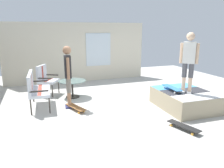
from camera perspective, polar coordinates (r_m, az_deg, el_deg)
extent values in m
cube|color=beige|center=(6.30, 2.48, -6.72)|extent=(12.00, 12.00, 0.10)
cube|color=beige|center=(9.46, -9.07, 8.19)|extent=(0.20, 6.00, 2.49)
cube|color=silver|center=(9.55, -3.60, 9.03)|extent=(0.03, 1.10, 1.40)
cube|color=tan|center=(6.54, 18.48, -3.94)|extent=(1.71, 1.39, 0.49)
cube|color=silver|center=(6.05, 21.75, -3.16)|extent=(0.57, 1.32, 0.01)
cube|color=#333338|center=(6.47, 18.65, -1.81)|extent=(0.57, 1.32, 0.01)
cube|color=#4C99D8|center=(6.90, 15.94, -0.62)|extent=(0.57, 1.32, 0.01)
cylinder|color=#B2B2B7|center=(6.12, 13.75, -2.65)|extent=(1.60, 0.10, 0.05)
cube|color=tan|center=(7.15, 24.83, -3.20)|extent=(1.65, 0.75, 0.41)
cylinder|color=#2D2823|center=(6.06, -16.11, -5.45)|extent=(0.04, 0.04, 0.44)
cylinder|color=#2D2823|center=(7.18, -16.28, -2.41)|extent=(0.04, 0.04, 0.44)
cylinder|color=#2D2823|center=(6.08, -20.55, -5.74)|extent=(0.04, 0.04, 0.44)
cylinder|color=#2D2823|center=(7.19, -20.02, -2.67)|extent=(0.04, 0.04, 0.44)
cube|color=silver|center=(6.55, -18.41, -1.78)|extent=(1.28, 0.61, 0.08)
cube|color=#B74738|center=(6.54, -18.44, -1.42)|extent=(1.21, 0.16, 0.00)
cube|color=silver|center=(6.49, -20.68, 0.54)|extent=(1.25, 0.14, 0.50)
cube|color=#B74738|center=(6.49, -20.68, 0.54)|extent=(0.10, 0.09, 0.46)
cube|color=#2D2823|center=(5.92, -18.65, -1.83)|extent=(0.06, 0.47, 0.04)
cube|color=#2D2823|center=(7.10, -18.41, 0.75)|extent=(0.06, 0.47, 0.04)
cylinder|color=#2D2823|center=(7.45, -15.41, -1.75)|extent=(0.04, 0.04, 0.44)
cylinder|color=#2D2823|center=(7.93, -13.86, -0.70)|extent=(0.04, 0.04, 0.44)
cylinder|color=#2D2823|center=(7.65, -18.63, -1.57)|extent=(0.04, 0.04, 0.44)
cylinder|color=#2D2823|center=(8.12, -16.93, -0.56)|extent=(0.04, 0.04, 0.44)
cube|color=silver|center=(7.72, -16.34, 0.73)|extent=(0.81, 0.78, 0.08)
cube|color=#B74738|center=(7.71, -16.36, 1.04)|extent=(0.56, 0.36, 0.00)
cube|color=silver|center=(7.76, -18.06, 2.87)|extent=(0.58, 0.36, 0.50)
cube|color=#B74738|center=(7.76, -18.06, 2.87)|extent=(0.13, 0.12, 0.46)
cube|color=#2D2823|center=(7.43, -17.34, 1.42)|extent=(0.26, 0.43, 0.04)
cube|color=#2D2823|center=(7.95, -15.55, 2.34)|extent=(0.26, 0.43, 0.04)
cylinder|color=#2D2823|center=(7.29, -10.36, -1.36)|extent=(0.06, 0.06, 0.55)
cylinder|color=#2D2823|center=(7.37, -10.27, -3.31)|extent=(0.44, 0.44, 0.03)
cylinder|color=slate|center=(7.22, -10.46, 0.82)|extent=(0.90, 0.90, 0.02)
cube|color=navy|center=(6.38, -11.04, -6.01)|extent=(0.13, 0.25, 0.05)
cylinder|color=#9E7051|center=(6.30, -11.14, -4.02)|extent=(0.10, 0.10, 0.42)
cylinder|color=slate|center=(6.19, -11.32, -0.35)|extent=(0.13, 0.13, 0.42)
cube|color=navy|center=(6.54, -11.14, -5.51)|extent=(0.13, 0.25, 0.05)
cylinder|color=#9E7051|center=(6.46, -11.24, -3.56)|extent=(0.10, 0.10, 0.42)
cylinder|color=slate|center=(6.35, -11.42, 0.02)|extent=(0.13, 0.13, 0.42)
cube|color=#262628|center=(6.17, -11.60, 4.49)|extent=(0.33, 0.21, 0.62)
sphere|color=#9E7051|center=(6.11, -11.81, 8.70)|extent=(0.24, 0.24, 0.24)
cylinder|color=#9E7051|center=(5.97, -11.48, 3.99)|extent=(0.08, 0.08, 0.58)
cylinder|color=#9E7051|center=(6.37, -11.70, 4.60)|extent=(0.08, 0.08, 0.58)
cube|color=silver|center=(6.30, 19.66, -2.00)|extent=(0.25, 0.24, 0.05)
cylinder|color=beige|center=(6.25, 19.82, -0.10)|extent=(0.10, 0.10, 0.38)
cylinder|color=#4C4C51|center=(6.17, 20.12, 3.34)|extent=(0.13, 0.13, 0.38)
cube|color=silver|center=(6.31, 18.12, -1.86)|extent=(0.25, 0.24, 0.05)
cylinder|color=beige|center=(6.26, 18.27, 0.04)|extent=(0.10, 0.10, 0.38)
cylinder|color=#4C4C51|center=(6.18, 18.55, 3.48)|extent=(0.13, 0.13, 0.38)
cube|color=silver|center=(6.11, 19.69, 7.76)|extent=(0.35, 0.36, 0.56)
sphere|color=beige|center=(6.09, 20.02, 11.69)|extent=(0.22, 0.22, 0.22)
cylinder|color=beige|center=(6.11, 21.56, 7.41)|extent=(0.08, 0.08, 0.54)
cylinder|color=beige|center=(6.13, 17.80, 7.74)|extent=(0.08, 0.08, 0.54)
cube|color=brown|center=(6.17, -9.55, -5.98)|extent=(0.82, 0.48, 0.02)
cylinder|color=gold|center=(6.45, -10.23, -5.70)|extent=(0.06, 0.05, 0.06)
cylinder|color=gold|center=(6.38, -11.47, -6.00)|extent=(0.06, 0.05, 0.06)
cylinder|color=gold|center=(6.01, -7.45, -7.12)|extent=(0.06, 0.05, 0.06)
cylinder|color=gold|center=(5.93, -8.75, -7.46)|extent=(0.06, 0.05, 0.06)
cube|color=black|center=(5.21, 18.34, -10.40)|extent=(0.82, 0.43, 0.02)
cylinder|color=gold|center=(5.44, 16.35, -9.93)|extent=(0.06, 0.05, 0.06)
cylinder|color=gold|center=(5.32, 15.29, -10.40)|extent=(0.06, 0.05, 0.06)
cylinder|color=gold|center=(5.16, 21.39, -11.70)|extent=(0.06, 0.05, 0.06)
cylinder|color=gold|center=(5.04, 20.39, -12.27)|extent=(0.06, 0.05, 0.06)
cube|color=#3372B2|center=(6.37, 15.47, -0.89)|extent=(0.81, 0.23, 0.01)
cylinder|color=silver|center=(6.65, 14.72, -0.78)|extent=(0.06, 0.03, 0.06)
cylinder|color=silver|center=(6.57, 13.54, -0.89)|extent=(0.06, 0.03, 0.06)
cylinder|color=silver|center=(6.20, 17.43, -2.05)|extent=(0.06, 0.03, 0.06)
cylinder|color=silver|center=(6.12, 16.19, -2.18)|extent=(0.06, 0.03, 0.06)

